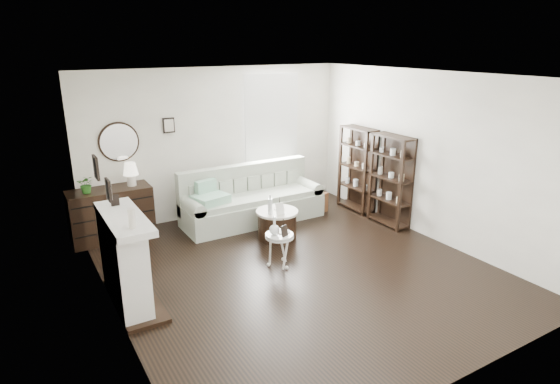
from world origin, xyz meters
TOP-DOWN VIEW (x-y plane):
  - room at (0.73, 2.70)m, footprint 5.50×5.50m
  - fireplace at (-2.32, 0.30)m, footprint 0.50×1.40m
  - shelf_unit_far at (2.33, 1.55)m, footprint 0.30×0.80m
  - shelf_unit_near at (2.33, 0.65)m, footprint 0.30×0.80m
  - sofa at (0.32, 2.08)m, footprint 2.54×0.88m
  - quilt at (-0.51, 1.95)m, footprint 0.64×0.57m
  - suitcase at (1.50, 1.74)m, footprint 0.58×0.31m
  - dresser at (-2.04, 2.47)m, footprint 1.29×0.55m
  - table_lamp at (-1.67, 2.47)m, footprint 0.32×0.32m
  - potted_plant at (-2.36, 2.42)m, footprint 0.32×0.30m
  - drum_table at (0.30, 1.11)m, footprint 0.69×0.69m
  - pedestal_table at (-0.18, 0.22)m, footprint 0.41×0.41m
  - eiffel_drum at (0.38, 1.16)m, footprint 0.14×0.14m
  - bottle_drum at (0.13, 1.03)m, footprint 0.08×0.08m
  - card_frame_drum at (0.25, 0.93)m, footprint 0.15×0.06m
  - eiffel_ped at (-0.10, 0.25)m, footprint 0.13×0.13m
  - flask_ped at (-0.25, 0.24)m, footprint 0.15×0.15m
  - card_frame_ped at (-0.17, 0.11)m, footprint 0.13×0.09m

SIDE VIEW (x-z plane):
  - suitcase at x=1.50m, z-range 0.00..0.37m
  - drum_table at x=0.30m, z-range 0.00..0.48m
  - sofa at x=0.32m, z-range -0.17..0.82m
  - dresser at x=-2.04m, z-range 0.00..0.86m
  - pedestal_table at x=-0.18m, z-range 0.21..0.71m
  - fireplace at x=-2.32m, z-range -0.38..1.46m
  - eiffel_drum at x=0.38m, z-range 0.48..0.66m
  - card_frame_drum at x=0.25m, z-range 0.48..0.67m
  - card_frame_ped at x=-0.17m, z-range 0.50..0.66m
  - quilt at x=-0.51m, z-range 0.51..0.65m
  - eiffel_ped at x=-0.10m, z-range 0.50..0.68m
  - flask_ped at x=-0.25m, z-range 0.50..0.77m
  - bottle_drum at x=0.13m, z-range 0.48..0.80m
  - shelf_unit_far at x=2.33m, z-range 0.00..1.60m
  - shelf_unit_near at x=2.33m, z-range 0.00..1.60m
  - potted_plant at x=-2.36m, z-range 0.86..1.15m
  - table_lamp at x=-1.67m, z-range 0.86..1.25m
  - room at x=0.73m, z-range -1.15..4.35m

